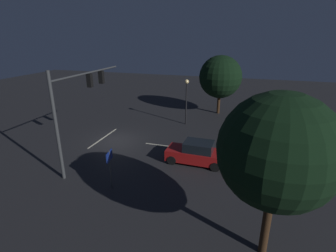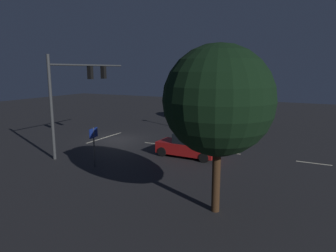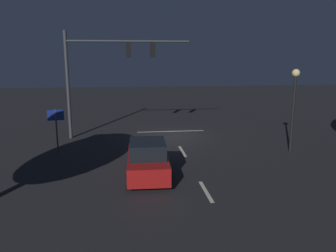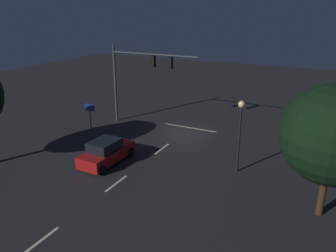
{
  "view_description": "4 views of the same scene",
  "coord_description": "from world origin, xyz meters",
  "px_view_note": "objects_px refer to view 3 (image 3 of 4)",
  "views": [
    {
      "loc": [
        19.38,
        10.96,
        9.07
      ],
      "look_at": [
        -0.73,
        4.74,
        1.58
      ],
      "focal_mm": 27.43,
      "sensor_mm": 36.0,
      "label": 1
    },
    {
      "loc": [
        21.9,
        16.17,
        6.14
      ],
      "look_at": [
        -0.88,
        4.67,
        1.43
      ],
      "focal_mm": 32.83,
      "sensor_mm": 36.0,
      "label": 2
    },
    {
      "loc": [
        3.1,
        22.53,
        5.43
      ],
      "look_at": [
        0.87,
        4.15,
        1.57
      ],
      "focal_mm": 35.41,
      "sensor_mm": 36.0,
      "label": 3
    },
    {
      "loc": [
        -11.04,
        24.77,
        10.14
      ],
      "look_at": [
        -0.42,
        3.8,
        1.85
      ],
      "focal_mm": 35.8,
      "sensor_mm": 36.0,
      "label": 4
    }
  ],
  "objects_px": {
    "car_approaching": "(148,159)",
    "route_sign": "(56,121)",
    "traffic_signal_assembly": "(106,64)",
    "street_lamp_left_kerb": "(294,95)"
  },
  "relations": [
    {
      "from": "car_approaching",
      "to": "street_lamp_left_kerb",
      "type": "bearing_deg",
      "value": -161.54
    },
    {
      "from": "car_approaching",
      "to": "street_lamp_left_kerb",
      "type": "distance_m",
      "value": 9.23
    },
    {
      "from": "car_approaching",
      "to": "route_sign",
      "type": "relative_size",
      "value": 1.71
    },
    {
      "from": "route_sign",
      "to": "traffic_signal_assembly",
      "type": "bearing_deg",
      "value": -126.19
    },
    {
      "from": "street_lamp_left_kerb",
      "to": "route_sign",
      "type": "distance_m",
      "value": 13.5
    },
    {
      "from": "traffic_signal_assembly",
      "to": "car_approaching",
      "type": "bearing_deg",
      "value": 105.41
    },
    {
      "from": "traffic_signal_assembly",
      "to": "car_approaching",
      "type": "distance_m",
      "value": 9.34
    },
    {
      "from": "traffic_signal_assembly",
      "to": "route_sign",
      "type": "relative_size",
      "value": 3.2
    },
    {
      "from": "traffic_signal_assembly",
      "to": "route_sign",
      "type": "xyz_separation_m",
      "value": [
        2.69,
        3.68,
        -3.13
      ]
    },
    {
      "from": "traffic_signal_assembly",
      "to": "street_lamp_left_kerb",
      "type": "height_order",
      "value": "traffic_signal_assembly"
    }
  ]
}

